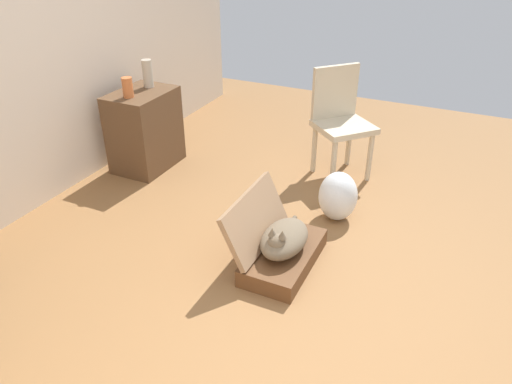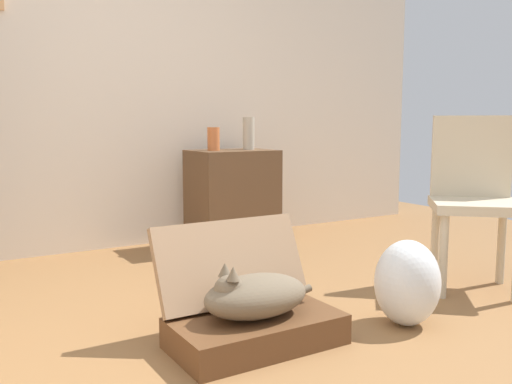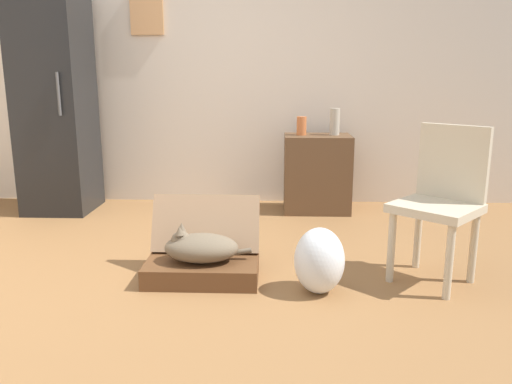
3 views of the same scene
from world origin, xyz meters
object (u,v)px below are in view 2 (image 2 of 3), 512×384
at_px(plastic_bag_white, 407,283).
at_px(vase_tall, 214,139).
at_px(side_table, 232,198).
at_px(suitcase_base, 256,331).
at_px(vase_short, 249,133).
at_px(cat, 254,295).
at_px(chair, 474,194).

height_order(plastic_bag_white, vase_tall, vase_tall).
height_order(plastic_bag_white, side_table, side_table).
height_order(suitcase_base, vase_short, vase_short).
relative_size(plastic_bag_white, side_table, 0.55).
xyz_separation_m(cat, chair, (1.42, 0.08, 0.30)).
relative_size(cat, side_table, 0.75).
relative_size(side_table, vase_tall, 4.23).
distance_m(cat, vase_tall, 1.89).
height_order(suitcase_base, side_table, side_table).
bearing_deg(suitcase_base, vase_tall, 68.31).
height_order(side_table, vase_short, vase_short).
xyz_separation_m(suitcase_base, vase_short, (0.96, 1.68, 0.75)).
xyz_separation_m(side_table, vase_tall, (-0.15, 0.00, 0.43)).
distance_m(cat, plastic_bag_white, 0.71).
relative_size(plastic_bag_white, vase_short, 1.61).
relative_size(suitcase_base, plastic_bag_white, 1.78).
bearing_deg(vase_short, chair, -74.13).
distance_m(plastic_bag_white, side_table, 1.82).
xyz_separation_m(side_table, vase_short, (0.15, 0.02, 0.46)).
xyz_separation_m(plastic_bag_white, side_table, (0.12, 1.81, 0.16)).
relative_size(vase_tall, vase_short, 0.69).
bearing_deg(side_table, cat, -116.20).
bearing_deg(vase_short, suitcase_base, -119.65).
bearing_deg(plastic_bag_white, chair, 17.52).
distance_m(suitcase_base, vase_tall, 1.93).
xyz_separation_m(suitcase_base, side_table, (0.81, 1.67, 0.28)).
height_order(plastic_bag_white, vase_short, vase_short).
distance_m(plastic_bag_white, vase_tall, 1.91).
xyz_separation_m(cat, vase_short, (0.97, 1.68, 0.60)).
distance_m(suitcase_base, plastic_bag_white, 0.71).
relative_size(vase_tall, chair, 0.18).
xyz_separation_m(suitcase_base, cat, (-0.01, 0.00, 0.15)).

